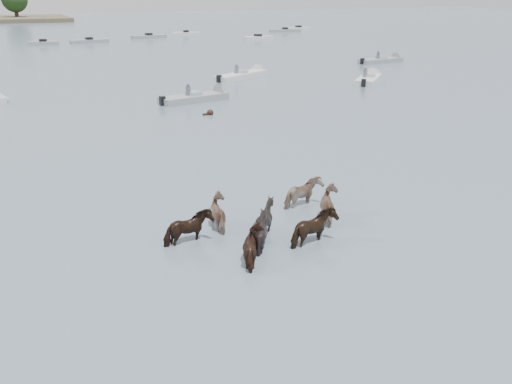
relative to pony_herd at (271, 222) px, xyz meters
name	(u,v)px	position (x,y,z in m)	size (l,w,h in m)	color
ground	(310,229)	(1.30, -0.27, -0.39)	(400.00, 400.00, 0.00)	slate
pony_herd	(271,222)	(0.00, 0.00, 0.00)	(6.57, 4.44, 1.38)	black
swimming_pony	(210,113)	(4.43, 17.74, -0.29)	(0.72, 0.44, 0.44)	black
motorboat_b	(203,97)	(5.71, 22.50, -0.17)	(5.71, 2.68, 1.92)	gray
motorboat_c	(246,75)	(13.11, 31.42, -0.17)	(6.63, 4.73, 1.92)	silver
motorboat_d	(370,78)	(22.03, 24.71, -0.17)	(5.07, 5.07, 1.92)	silver
motorboat_e	(386,60)	(31.66, 34.90, -0.17)	(6.05, 2.25, 1.92)	gray
distant_flotilla	(63,39)	(2.31, 78.31, -0.13)	(104.94, 27.98, 0.93)	silver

